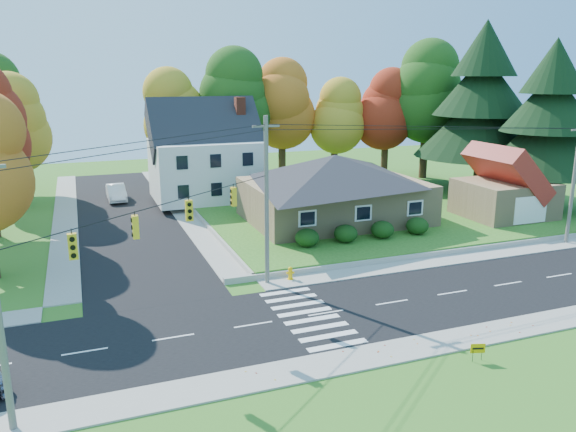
% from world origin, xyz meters
% --- Properties ---
extents(ground, '(120.00, 120.00, 0.00)m').
position_xyz_m(ground, '(0.00, 0.00, 0.00)').
color(ground, '#3D7923').
extents(road_main, '(90.00, 8.00, 0.02)m').
position_xyz_m(road_main, '(0.00, 0.00, 0.01)').
color(road_main, black).
rests_on(road_main, ground).
extents(road_cross, '(8.00, 44.00, 0.02)m').
position_xyz_m(road_cross, '(-8.00, 26.00, 0.01)').
color(road_cross, black).
rests_on(road_cross, ground).
extents(sidewalk_north, '(90.00, 2.00, 0.08)m').
position_xyz_m(sidewalk_north, '(0.00, 5.00, 0.04)').
color(sidewalk_north, '#9C9A90').
rests_on(sidewalk_north, ground).
extents(sidewalk_south, '(90.00, 2.00, 0.08)m').
position_xyz_m(sidewalk_south, '(0.00, -5.00, 0.04)').
color(sidewalk_south, '#9C9A90').
rests_on(sidewalk_south, ground).
extents(lawn, '(30.00, 30.00, 0.50)m').
position_xyz_m(lawn, '(13.00, 21.00, 0.25)').
color(lawn, '#3D7923').
rests_on(lawn, ground).
extents(ranch_house, '(14.60, 10.60, 5.40)m').
position_xyz_m(ranch_house, '(8.00, 16.00, 3.27)').
color(ranch_house, tan).
rests_on(ranch_house, lawn).
extents(colonial_house, '(10.40, 8.40, 9.60)m').
position_xyz_m(colonial_house, '(0.04, 28.00, 4.58)').
color(colonial_house, silver).
rests_on(colonial_house, lawn).
extents(garage, '(7.30, 6.30, 4.60)m').
position_xyz_m(garage, '(22.00, 11.99, 2.84)').
color(garage, tan).
rests_on(garage, lawn).
extents(hedge_row, '(10.70, 1.70, 1.27)m').
position_xyz_m(hedge_row, '(7.50, 9.80, 1.14)').
color(hedge_row, '#163A10').
rests_on(hedge_row, lawn).
extents(traffic_infrastructure, '(38.10, 10.66, 10.00)m').
position_xyz_m(traffic_infrastructure, '(-0.15, 1.35, 5.15)').
color(traffic_infrastructure, '#666059').
rests_on(traffic_infrastructure, ground).
extents(tree_lot_0, '(6.72, 6.72, 12.51)m').
position_xyz_m(tree_lot_0, '(-2.00, 34.00, 8.31)').
color(tree_lot_0, '#3F2A19').
rests_on(tree_lot_0, lawn).
extents(tree_lot_1, '(7.84, 7.84, 14.60)m').
position_xyz_m(tree_lot_1, '(4.00, 33.00, 9.61)').
color(tree_lot_1, '#3F2A19').
rests_on(tree_lot_1, lawn).
extents(tree_lot_2, '(7.28, 7.28, 13.56)m').
position_xyz_m(tree_lot_2, '(10.00, 34.00, 8.96)').
color(tree_lot_2, '#3F2A19').
rests_on(tree_lot_2, lawn).
extents(tree_lot_3, '(6.16, 6.16, 11.47)m').
position_xyz_m(tree_lot_3, '(16.00, 33.00, 7.65)').
color(tree_lot_3, '#3F2A19').
rests_on(tree_lot_3, lawn).
extents(tree_lot_4, '(6.72, 6.72, 12.51)m').
position_xyz_m(tree_lot_4, '(22.00, 32.00, 8.31)').
color(tree_lot_4, '#3F2A19').
rests_on(tree_lot_4, lawn).
extents(tree_lot_5, '(8.40, 8.40, 15.64)m').
position_xyz_m(tree_lot_5, '(26.00, 30.00, 10.27)').
color(tree_lot_5, '#3F2A19').
rests_on(tree_lot_5, lawn).
extents(conifer_east_a, '(12.80, 12.80, 16.96)m').
position_xyz_m(conifer_east_a, '(27.00, 22.00, 9.39)').
color(conifer_east_a, '#3F2A19').
rests_on(conifer_east_a, lawn).
extents(conifer_east_b, '(11.20, 11.20, 14.84)m').
position_xyz_m(conifer_east_b, '(28.00, 14.00, 8.28)').
color(conifer_east_b, '#3F2A19').
rests_on(conifer_east_b, lawn).
extents(tree_west_2, '(6.72, 6.72, 12.51)m').
position_xyz_m(tree_west_2, '(-17.00, 32.00, 7.81)').
color(tree_west_2, '#3F2A19').
rests_on(tree_west_2, ground).
extents(white_car, '(1.77, 4.87, 1.59)m').
position_xyz_m(white_car, '(-8.24, 32.09, 0.82)').
color(white_car, white).
rests_on(white_car, road_cross).
extents(fire_hydrant, '(0.50, 0.39, 0.87)m').
position_xyz_m(fire_hydrant, '(-0.01, 5.22, 0.41)').
color(fire_hydrant, '#F1B006').
rests_on(fire_hydrant, ground).
extents(yard_sign, '(0.63, 0.23, 0.82)m').
position_xyz_m(yard_sign, '(4.12, -6.96, 0.59)').
color(yard_sign, black).
rests_on(yard_sign, ground).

